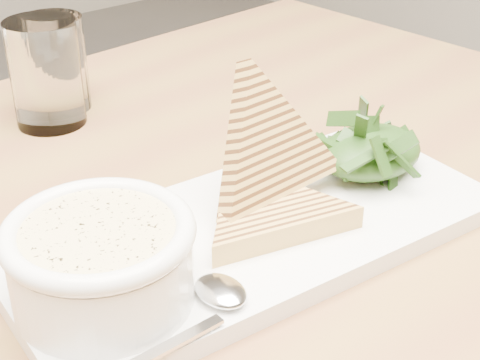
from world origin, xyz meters
TOP-DOWN VIEW (x-y plane):
  - table_top at (0.16, 0.09)m, footprint 1.32×0.93m
  - table_leg_br at (0.74, 0.46)m, footprint 0.06×0.06m
  - platter at (0.25, 0.04)m, footprint 0.43×0.22m
  - soup_bowl at (0.10, 0.03)m, footprint 0.13×0.13m
  - soup at (0.10, 0.03)m, footprint 0.11×0.11m
  - bowl_rim at (0.10, 0.03)m, footprint 0.13×0.13m
  - sandwich_flat at (0.25, 0.03)m, footprint 0.19×0.19m
  - sandwich_lean at (0.28, 0.06)m, footprint 0.16×0.15m
  - salad_base at (0.39, 0.04)m, footprint 0.10×0.08m
  - arugula_pile at (0.39, 0.04)m, footprint 0.11×0.10m
  - spoon_bowl at (0.16, -0.02)m, footprint 0.03×0.04m
  - spoon_handle at (0.09, -0.04)m, footprint 0.11×0.01m
  - glass_near at (0.22, 0.36)m, footprint 0.08×0.08m
  - glass_far at (0.25, 0.39)m, footprint 0.07×0.07m

SIDE VIEW (x-z plane):
  - table_leg_br at x=0.74m, z-range 0.00..0.73m
  - table_top at x=0.16m, z-range 0.73..0.77m
  - platter at x=0.25m, z-range 0.77..0.79m
  - spoon_handle at x=0.09m, z-range 0.79..0.79m
  - spoon_bowl at x=0.16m, z-range 0.79..0.80m
  - sandwich_flat at x=0.25m, z-range 0.79..0.81m
  - salad_base at x=0.39m, z-range 0.79..0.83m
  - soup_bowl at x=0.10m, z-range 0.79..0.84m
  - arugula_pile at x=0.39m, z-range 0.79..0.84m
  - glass_far at x=0.25m, z-range 0.77..0.88m
  - glass_near at x=0.22m, z-range 0.77..0.88m
  - sandwich_lean at x=0.28m, z-range 0.75..0.93m
  - soup at x=0.10m, z-range 0.84..0.85m
  - bowl_rim at x=0.10m, z-range 0.84..0.85m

